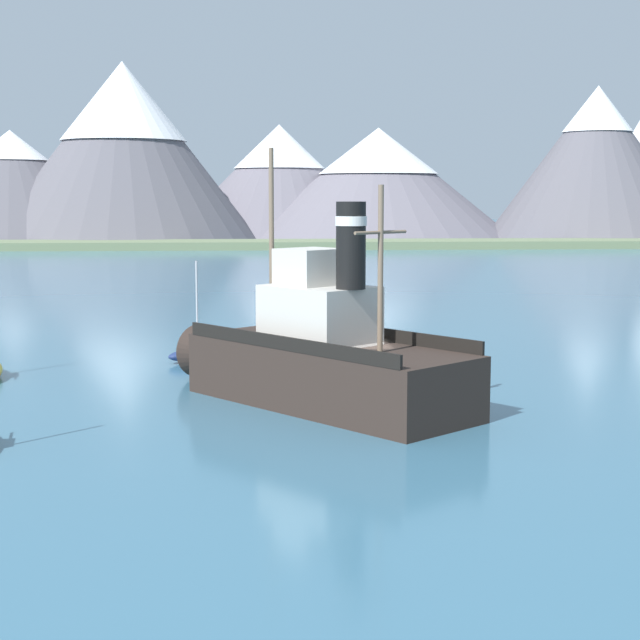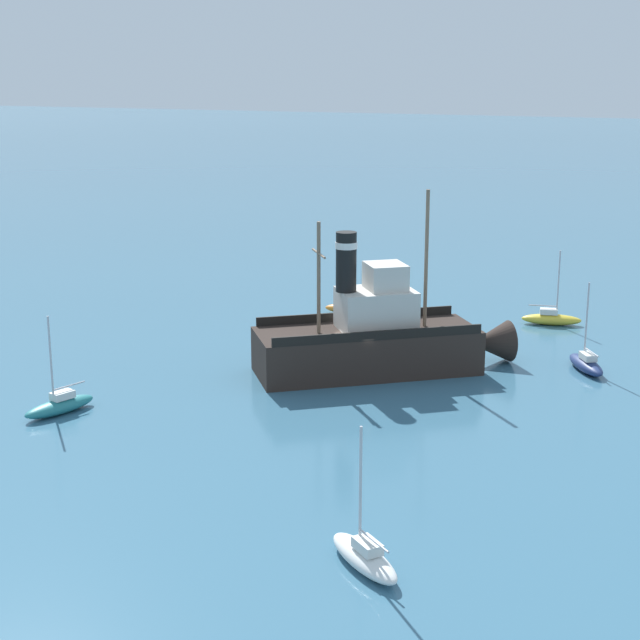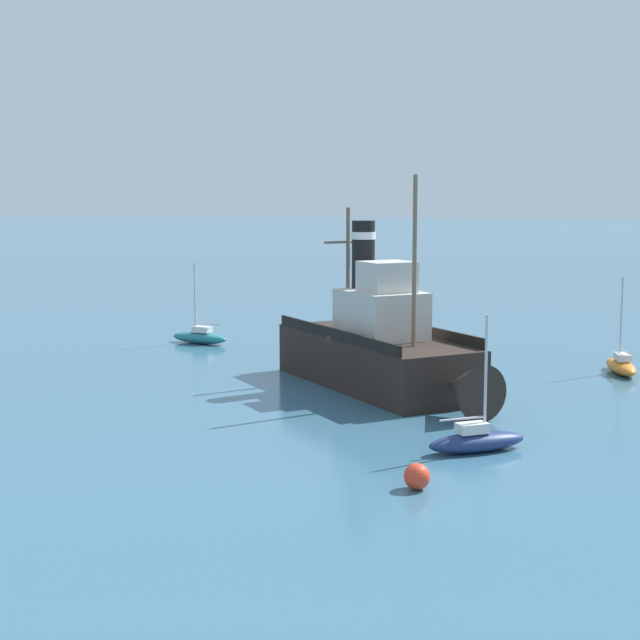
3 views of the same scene
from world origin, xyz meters
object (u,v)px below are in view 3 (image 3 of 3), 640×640
object	(u,v)px
sailboat_teal	(200,337)
sailboat_orange	(621,365)
mooring_buoy	(417,476)
sailboat_navy	(477,440)
old_tugboat	(382,350)

from	to	relation	value
sailboat_teal	sailboat_orange	xyz separation A→B (m)	(-24.14, 4.95, 0.00)
sailboat_orange	mooring_buoy	distance (m)	22.99
sailboat_navy	sailboat_orange	world-z (taller)	same
sailboat_navy	mooring_buoy	world-z (taller)	sailboat_navy
sailboat_navy	old_tugboat	bearing A→B (deg)	-64.54
mooring_buoy	sailboat_teal	bearing A→B (deg)	-58.60
sailboat_navy	sailboat_orange	bearing A→B (deg)	-110.89
sailboat_navy	sailboat_orange	distance (m)	17.88
old_tugboat	sailboat_teal	size ratio (longest dim) A/B	2.71
sailboat_orange	old_tugboat	bearing A→B (deg)	29.30
sailboat_teal	sailboat_navy	distance (m)	28.00
sailboat_teal	sailboat_orange	world-z (taller)	same
sailboat_navy	mooring_buoy	xyz separation A→B (m)	(1.57, 4.87, -0.01)
old_tugboat	sailboat_navy	size ratio (longest dim) A/B	2.71
sailboat_teal	sailboat_navy	size ratio (longest dim) A/B	1.00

